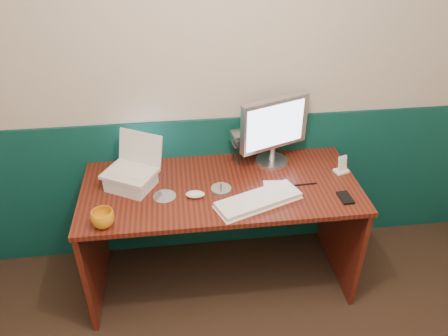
{
  "coord_description": "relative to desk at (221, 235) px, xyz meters",
  "views": [
    {
      "loc": [
        -0.37,
        -0.66,
        2.21
      ],
      "look_at": [
        -0.13,
        1.23,
        0.97
      ],
      "focal_mm": 35.0,
      "sensor_mm": 36.0,
      "label": 1
    }
  ],
  "objects": [
    {
      "name": "monitor",
      "position": [
        0.35,
        0.22,
        0.6
      ],
      "size": [
        0.46,
        0.28,
        0.44
      ],
      "primitive_type": null,
      "rotation": [
        0.0,
        0.0,
        0.37
      ],
      "color": "#BCBBC0",
      "rests_on": "desk"
    },
    {
      "name": "mug",
      "position": [
        -0.63,
        -0.28,
        0.42
      ],
      "size": [
        0.14,
        0.14,
        0.09
      ],
      "primitive_type": "imported",
      "rotation": [
        0.0,
        0.0,
        -0.21
      ],
      "color": "orange",
      "rests_on": "desk"
    },
    {
      "name": "desk",
      "position": [
        0.0,
        0.0,
        0.0
      ],
      "size": [
        1.6,
        0.7,
        0.75
      ],
      "primitive_type": "cube",
      "color": "#38120A",
      "rests_on": "ground"
    },
    {
      "name": "mouse_left",
      "position": [
        -0.15,
        -0.09,
        0.39
      ],
      "size": [
        0.11,
        0.08,
        0.04
      ],
      "primitive_type": "ellipsoid",
      "rotation": [
        0.0,
        0.0,
        -0.11
      ],
      "color": "white",
      "rests_on": "desk"
    },
    {
      "name": "papers",
      "position": [
        0.32,
        -0.03,
        0.38
      ],
      "size": [
        0.15,
        0.11,
        0.0
      ],
      "primitive_type": "cube",
      "rotation": [
        0.0,
        0.0,
        -0.1
      ],
      "color": "silver",
      "rests_on": "desk"
    },
    {
      "name": "cd_loose_a",
      "position": [
        -0.32,
        -0.06,
        0.38
      ],
      "size": [
        0.13,
        0.13,
        0.0
      ],
      "primitive_type": "cylinder",
      "color": "#B4BAC5",
      "rests_on": "desk"
    },
    {
      "name": "pen",
      "position": [
        0.48,
        -0.05,
        0.38
      ],
      "size": [
        0.15,
        0.01,
        0.01
      ],
      "primitive_type": "cylinder",
      "rotation": [
        0.0,
        1.57,
        0.03
      ],
      "color": "black",
      "rests_on": "desk"
    },
    {
      "name": "laptop_riser",
      "position": [
        -0.51,
        0.05,
        0.42
      ],
      "size": [
        0.31,
        0.29,
        0.08
      ],
      "primitive_type": "cube",
      "rotation": [
        0.0,
        0.0,
        -0.52
      ],
      "color": "silver",
      "rests_on": "desk"
    },
    {
      "name": "back_wall",
      "position": [
        0.13,
        0.37,
        0.88
      ],
      "size": [
        3.5,
        0.04,
        2.5
      ],
      "primitive_type": "cube",
      "color": "#BDB0A0",
      "rests_on": "ground"
    },
    {
      "name": "music_player",
      "position": [
        0.74,
        0.06,
        0.44
      ],
      "size": [
        0.06,
        0.04,
        0.09
      ],
      "primitive_type": "cube",
      "rotation": [
        -0.17,
        0.0,
        0.3
      ],
      "color": "silver",
      "rests_on": "dock"
    },
    {
      "name": "laptop",
      "position": [
        -0.51,
        0.05,
        0.57
      ],
      "size": [
        0.34,
        0.32,
        0.23
      ],
      "primitive_type": null,
      "rotation": [
        0.0,
        0.0,
        -0.52
      ],
      "color": "silver",
      "rests_on": "laptop_riser"
    },
    {
      "name": "wainscot",
      "position": [
        0.13,
        0.36,
        0.12
      ],
      "size": [
        3.48,
        0.02,
        1.0
      ],
      "primitive_type": "cube",
      "color": "#073531",
      "rests_on": "ground"
    },
    {
      "name": "pda",
      "position": [
        0.67,
        -0.21,
        0.38
      ],
      "size": [
        0.07,
        0.12,
        0.01
      ],
      "primitive_type": "cube",
      "rotation": [
        0.0,
        0.0,
        0.06
      ],
      "color": "black",
      "rests_on": "desk"
    },
    {
      "name": "keyboard",
      "position": [
        0.19,
        -0.18,
        0.39
      ],
      "size": [
        0.5,
        0.32,
        0.03
      ],
      "primitive_type": "cube",
      "rotation": [
        0.0,
        0.0,
        0.37
      ],
      "color": "white",
      "rests_on": "desk"
    },
    {
      "name": "dock",
      "position": [
        0.74,
        0.06,
        0.38
      ],
      "size": [
        0.09,
        0.08,
        0.01
      ],
      "primitive_type": "cube",
      "rotation": [
        0.0,
        0.0,
        0.3
      ],
      "color": "white",
      "rests_on": "desk"
    },
    {
      "name": "mouse_right",
      "position": [
        0.33,
        -0.14,
        0.39
      ],
      "size": [
        0.11,
        0.08,
        0.03
      ],
      "primitive_type": "ellipsoid",
      "rotation": [
        0.0,
        0.0,
        -0.17
      ],
      "color": "white",
      "rests_on": "desk"
    },
    {
      "name": "cd_spindle",
      "position": [
        -0.01,
        -0.05,
        0.39
      ],
      "size": [
        0.12,
        0.12,
        0.02
      ],
      "primitive_type": "cylinder",
      "color": "silver",
      "rests_on": "desk"
    },
    {
      "name": "camcorder",
      "position": [
        0.13,
        0.25,
        0.47
      ],
      "size": [
        0.1,
        0.13,
        0.18
      ],
      "primitive_type": null,
      "rotation": [
        0.0,
        0.0,
        0.14
      ],
      "color": "#A2A2A6",
      "rests_on": "desk"
    }
  ]
}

